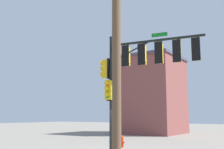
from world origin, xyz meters
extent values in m
cylinder|color=black|center=(0.00, 0.00, 3.44)|extent=(0.20, 0.20, 6.87)
cylinder|color=black|center=(2.66, 0.39, 6.34)|extent=(5.35, 0.92, 0.14)
cylinder|color=black|center=(1.20, 0.18, 5.84)|extent=(2.44, 0.43, 1.07)
cube|color=yellow|center=(0.97, 0.14, 5.59)|extent=(0.37, 0.41, 1.10)
cube|color=black|center=(1.00, -0.06, 5.59)|extent=(0.44, 0.11, 1.22)
sphere|color=#FF2018|center=(0.94, 0.34, 5.93)|extent=(0.22, 0.22, 0.22)
cylinder|color=yellow|center=(0.93, 0.40, 5.98)|extent=(0.25, 0.17, 0.23)
sphere|color=#855607|center=(0.94, 0.34, 5.59)|extent=(0.22, 0.22, 0.22)
cylinder|color=yellow|center=(0.93, 0.40, 5.64)|extent=(0.25, 0.17, 0.23)
sphere|color=#0B621E|center=(0.94, 0.34, 5.25)|extent=(0.22, 0.22, 0.22)
cylinder|color=yellow|center=(0.93, 0.40, 5.30)|extent=(0.25, 0.17, 0.23)
cube|color=yellow|center=(1.94, 0.28, 5.59)|extent=(0.36, 0.39, 1.10)
cube|color=black|center=(1.96, 0.08, 5.59)|extent=(0.44, 0.09, 1.22)
sphere|color=#FF2018|center=(1.91, 0.48, 5.93)|extent=(0.22, 0.22, 0.22)
cylinder|color=yellow|center=(1.91, 0.54, 5.98)|extent=(0.25, 0.16, 0.23)
sphere|color=#855607|center=(1.91, 0.48, 5.59)|extent=(0.22, 0.22, 0.22)
cylinder|color=yellow|center=(1.91, 0.54, 5.64)|extent=(0.25, 0.16, 0.23)
sphere|color=#0B621E|center=(1.91, 0.48, 5.25)|extent=(0.22, 0.22, 0.22)
cylinder|color=yellow|center=(1.91, 0.54, 5.30)|extent=(0.25, 0.16, 0.23)
cube|color=#E8B20F|center=(2.90, 0.42, 5.59)|extent=(0.36, 0.39, 1.10)
cube|color=black|center=(2.93, 0.23, 5.59)|extent=(0.44, 0.09, 1.22)
sphere|color=#FF2018|center=(2.88, 0.62, 5.93)|extent=(0.22, 0.22, 0.22)
cylinder|color=#E8B20F|center=(2.88, 0.68, 5.98)|extent=(0.25, 0.16, 0.23)
sphere|color=#855607|center=(2.88, 0.62, 5.59)|extent=(0.22, 0.22, 0.22)
cylinder|color=#E8B20F|center=(2.88, 0.68, 5.64)|extent=(0.25, 0.16, 0.23)
sphere|color=#0B621E|center=(2.88, 0.62, 5.25)|extent=(0.22, 0.22, 0.22)
cylinder|color=#E8B20F|center=(2.88, 0.68, 5.30)|extent=(0.25, 0.16, 0.23)
cube|color=gold|center=(3.87, 0.57, 5.59)|extent=(0.37, 0.40, 1.10)
cube|color=black|center=(3.90, 0.37, 5.59)|extent=(0.44, 0.10, 1.22)
sphere|color=#FF2018|center=(3.84, 0.76, 5.93)|extent=(0.22, 0.22, 0.22)
cylinder|color=gold|center=(3.84, 0.82, 5.98)|extent=(0.25, 0.17, 0.23)
sphere|color=#855607|center=(3.84, 0.76, 5.59)|extent=(0.22, 0.22, 0.22)
cylinder|color=gold|center=(3.84, 0.82, 5.64)|extent=(0.25, 0.17, 0.23)
sphere|color=#0B621E|center=(3.84, 0.76, 5.25)|extent=(0.22, 0.22, 0.22)
cylinder|color=gold|center=(3.84, 0.82, 5.30)|extent=(0.25, 0.17, 0.23)
cube|color=yellow|center=(4.84, 0.71, 5.59)|extent=(0.37, 0.41, 1.10)
cube|color=black|center=(4.87, 0.51, 5.59)|extent=(0.44, 0.11, 1.22)
sphere|color=#FF2018|center=(4.81, 0.90, 5.93)|extent=(0.22, 0.22, 0.22)
cylinder|color=yellow|center=(4.80, 0.96, 5.98)|extent=(0.25, 0.18, 0.23)
sphere|color=#855607|center=(4.81, 0.90, 5.59)|extent=(0.22, 0.22, 0.22)
cylinder|color=yellow|center=(4.80, 0.96, 5.64)|extent=(0.25, 0.18, 0.23)
sphere|color=#0B621E|center=(4.81, 0.90, 5.25)|extent=(0.22, 0.22, 0.22)
cylinder|color=yellow|center=(4.80, 0.96, 5.30)|extent=(0.25, 0.18, 0.23)
cube|color=yellow|center=(-0.35, -0.05, 4.94)|extent=(0.40, 0.37, 1.10)
cube|color=black|center=(-0.15, -0.02, 4.94)|extent=(0.10, 0.44, 1.22)
sphere|color=#FF2018|center=(-0.54, -0.08, 5.28)|extent=(0.22, 0.22, 0.22)
cylinder|color=yellow|center=(-0.60, -0.09, 5.33)|extent=(0.17, 0.25, 0.23)
sphere|color=#855607|center=(-0.54, -0.08, 4.94)|extent=(0.22, 0.22, 0.22)
cylinder|color=yellow|center=(-0.60, -0.09, 4.99)|extent=(0.17, 0.25, 0.23)
sphere|color=#0B621E|center=(-0.54, -0.08, 4.60)|extent=(0.22, 0.22, 0.22)
cylinder|color=yellow|center=(-0.60, -0.09, 4.65)|extent=(0.17, 0.25, 0.23)
cube|color=yellow|center=(0.05, -0.35, 3.64)|extent=(0.37, 0.40, 1.10)
cube|color=black|center=(0.02, -0.15, 3.64)|extent=(0.44, 0.10, 1.22)
sphere|color=#FF2018|center=(0.08, -0.54, 3.98)|extent=(0.22, 0.22, 0.22)
cylinder|color=yellow|center=(0.09, -0.60, 4.03)|extent=(0.25, 0.17, 0.23)
sphere|color=#855607|center=(0.08, -0.54, 3.64)|extent=(0.22, 0.22, 0.22)
cylinder|color=yellow|center=(0.09, -0.60, 3.69)|extent=(0.25, 0.17, 0.23)
sphere|color=#0B621E|center=(0.08, -0.54, 3.30)|extent=(0.22, 0.22, 0.22)
cylinder|color=yellow|center=(0.09, -0.60, 3.35)|extent=(0.25, 0.17, 0.23)
cube|color=white|center=(2.93, 0.43, 6.64)|extent=(0.93, 0.16, 0.26)
cube|color=#147924|center=(2.93, 0.43, 6.64)|extent=(0.89, 0.16, 0.22)
cube|color=white|center=(0.00, 0.00, 4.04)|extent=(0.16, 0.93, 0.26)
cube|color=#126F29|center=(0.00, 0.00, 4.04)|extent=(0.16, 0.89, 0.22)
cylinder|color=brown|center=(3.70, -5.31, 3.96)|extent=(0.32, 0.32, 7.91)
cylinder|color=red|center=(-1.29, 3.31, 0.33)|extent=(0.24, 0.24, 0.65)
sphere|color=red|center=(-1.29, 3.31, 0.72)|extent=(0.22, 0.22, 0.22)
cylinder|color=red|center=(-1.14, 3.31, 0.36)|extent=(0.12, 0.10, 0.10)
cube|color=brown|center=(-5.41, 17.93, 4.54)|extent=(6.14, 7.33, 9.08)
cube|color=#464155|center=(-5.41, 17.93, 9.23)|extent=(6.44, 7.63, 0.30)
cube|color=#A5B7C6|center=(-5.71, 21.61, 4.57)|extent=(0.90, 0.04, 1.20)
cube|color=#A5B7C6|center=(-7.55, 21.61, 4.41)|extent=(0.90, 0.04, 1.20)
cube|color=#A5B7C6|center=(-7.39, 21.61, 2.85)|extent=(0.90, 0.04, 1.20)
cube|color=#A5B7C6|center=(-7.58, 21.61, 2.63)|extent=(0.90, 0.04, 1.20)
camera|label=1|loc=(8.85, -13.52, 2.21)|focal=44.52mm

